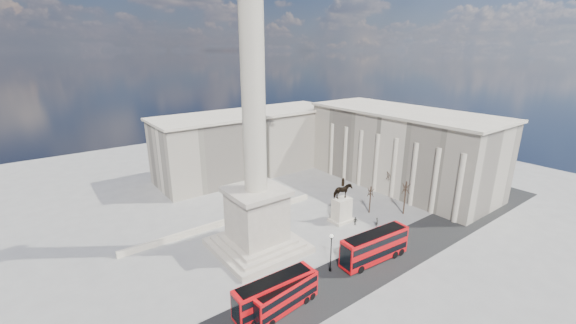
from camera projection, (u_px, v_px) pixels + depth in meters
The scene contains 17 objects.
ground at pixel (274, 261), 56.38m from camera, with size 180.00×180.00×0.00m, color gray.
asphalt_road at pixel (341, 280), 51.61m from camera, with size 120.00×9.00×0.01m, color black.
nelsons_column at pixel (256, 177), 56.30m from camera, with size 14.00×14.00×49.85m.
balustrade_wall at pixel (227, 221), 68.41m from camera, with size 40.00×0.60×1.10m, color beige.
building_east at pixel (401, 148), 86.94m from camera, with size 19.00×46.00×18.60m.
building_northeast at pixel (251, 142), 95.82m from camera, with size 51.00×17.00×16.60m.
red_bus_a at pixel (286, 296), 45.25m from camera, with size 10.09×3.32×4.02m.
red_bus_b at pixel (275, 293), 45.25m from camera, with size 11.22×2.89×4.53m.
red_bus_c at pixel (375, 246), 55.72m from camera, with size 12.44×3.72×4.97m.
victorian_lamp at pixel (331, 250), 52.75m from camera, with size 0.54×0.54×6.26m.
equestrian_statue at pixel (342, 206), 68.70m from camera, with size 4.39×3.29×9.04m.
bare_tree_near at pixel (406, 187), 71.02m from camera, with size 1.71×1.71×7.47m.
bare_tree_mid at pixel (371, 191), 71.83m from camera, with size 1.60×1.60×6.08m.
bare_tree_far at pixel (390, 174), 80.09m from camera, with size 1.67×1.67×6.83m.
pedestrian_walking at pixel (377, 222), 67.34m from camera, with size 0.64×0.42×1.77m, color #282722.
pedestrian_standing at pixel (384, 237), 62.01m from camera, with size 0.84×0.66×1.74m, color #282722.
pedestrian_crossing at pixel (355, 221), 67.80m from camera, with size 0.97×0.41×1.66m, color #282722.
Camera 1 is at (-27.65, -40.48, 32.11)m, focal length 22.00 mm.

